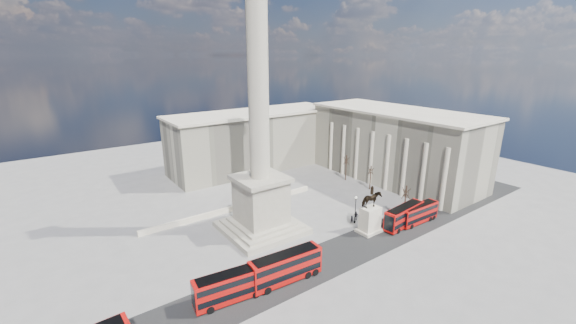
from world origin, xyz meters
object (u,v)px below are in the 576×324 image
(red_bus_b, at_px, (286,267))
(red_bus_d, at_px, (404,216))
(red_bus_a, at_px, (233,286))
(pedestrian_crossing, at_px, (356,216))
(pedestrian_walking, at_px, (352,219))
(nelsons_column, at_px, (260,165))
(equestrian_statue, at_px, (370,216))
(victorian_lamp, at_px, (355,207))
(red_bus_c, at_px, (418,213))
(pedestrian_standing, at_px, (399,212))

(red_bus_b, xyz_separation_m, red_bus_d, (28.90, 0.93, -0.21))
(red_bus_a, height_order, pedestrian_crossing, red_bus_a)
(red_bus_d, distance_m, pedestrian_crossing, 9.23)
(red_bus_a, relative_size, pedestrian_walking, 7.03)
(red_bus_a, xyz_separation_m, red_bus_b, (8.31, -0.81, 0.16))
(red_bus_a, distance_m, pedestrian_crossing, 32.38)
(nelsons_column, distance_m, pedestrian_crossing, 22.71)
(nelsons_column, bearing_deg, red_bus_b, -109.23)
(equestrian_statue, distance_m, pedestrian_walking, 5.20)
(red_bus_a, bearing_deg, victorian_lamp, 19.00)
(nelsons_column, xyz_separation_m, red_bus_c, (26.84, -15.76, -10.88))
(victorian_lamp, height_order, pedestrian_crossing, victorian_lamp)
(nelsons_column, relative_size, pedestrian_walking, 32.59)
(nelsons_column, distance_m, pedestrian_walking, 21.78)
(red_bus_c, relative_size, pedestrian_standing, 5.34)
(nelsons_column, distance_m, victorian_lamp, 20.89)
(red_bus_a, relative_size, pedestrian_crossing, 5.60)
(nelsons_column, bearing_deg, equestrian_statue, -38.03)
(red_bus_a, bearing_deg, pedestrian_walking, 19.89)
(equestrian_statue, bearing_deg, pedestrian_crossing, 72.47)
(red_bus_a, bearing_deg, equestrian_statue, 11.42)
(pedestrian_crossing, bearing_deg, nelsons_column, 38.71)
(red_bus_c, height_order, pedestrian_crossing, red_bus_c)
(red_bus_d, bearing_deg, red_bus_b, 176.39)
(victorian_lamp, bearing_deg, red_bus_c, -35.22)
(red_bus_a, xyz_separation_m, victorian_lamp, (30.37, 6.56, 1.12))
(victorian_lamp, relative_size, pedestrian_walking, 3.73)
(pedestrian_standing, bearing_deg, red_bus_d, 7.88)
(red_bus_d, distance_m, equestrian_statue, 7.65)
(red_bus_c, bearing_deg, red_bus_d, 168.11)
(pedestrian_standing, bearing_deg, red_bus_c, 55.44)
(red_bus_a, height_order, equestrian_statue, equestrian_statue)
(red_bus_a, distance_m, red_bus_b, 8.35)
(victorian_lamp, height_order, pedestrian_standing, victorian_lamp)
(red_bus_d, bearing_deg, pedestrian_crossing, 122.92)
(red_bus_c, relative_size, pedestrian_walking, 6.31)
(red_bus_b, distance_m, red_bus_c, 32.37)
(victorian_lamp, bearing_deg, pedestrian_standing, -17.02)
(red_bus_b, distance_m, pedestrian_standing, 32.24)
(red_bus_c, bearing_deg, victorian_lamp, 146.61)
(pedestrian_crossing, bearing_deg, red_bus_d, -169.27)
(nelsons_column, bearing_deg, victorian_lamp, -27.17)
(nelsons_column, xyz_separation_m, pedestrian_walking, (16.17, -8.08, -12.15))
(equestrian_statue, bearing_deg, pedestrian_walking, 89.70)
(red_bus_d, relative_size, pedestrian_walking, 6.85)
(red_bus_b, height_order, red_bus_d, red_bus_b)
(equestrian_statue, distance_m, pedestrian_standing, 10.57)
(red_bus_c, height_order, pedestrian_walking, red_bus_c)
(red_bus_d, height_order, victorian_lamp, victorian_lamp)
(red_bus_b, xyz_separation_m, pedestrian_crossing, (23.21, 8.11, -1.44))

